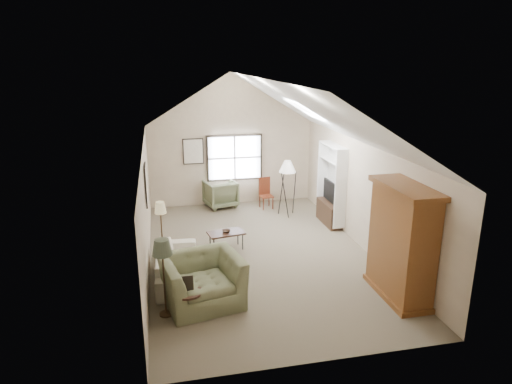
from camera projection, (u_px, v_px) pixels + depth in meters
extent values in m
cube|color=brown|center=(260.00, 254.00, 10.62)|extent=(5.00, 8.00, 0.01)
cube|color=#BBA98D|center=(231.00, 164.00, 14.01)|extent=(5.00, 0.01, 2.50)
cube|color=#BBA98D|center=(321.00, 288.00, 6.52)|extent=(5.00, 0.01, 2.50)
cube|color=#BBA98D|center=(146.00, 211.00, 9.76)|extent=(0.01, 8.00, 2.50)
cube|color=#BBA98D|center=(363.00, 196.00, 10.77)|extent=(0.01, 8.00, 2.50)
cube|color=black|center=(235.00, 158.00, 13.94)|extent=(1.72, 0.08, 1.42)
cube|color=black|center=(146.00, 185.00, 9.90)|extent=(0.68, 0.04, 0.88)
cube|color=black|center=(193.00, 151.00, 13.62)|extent=(0.62, 0.04, 0.78)
cube|color=brown|center=(402.00, 242.00, 8.50)|extent=(0.60, 1.50, 2.20)
cube|color=white|center=(331.00, 183.00, 12.27)|extent=(0.32, 1.30, 2.10)
cube|color=#382316|center=(329.00, 213.00, 12.51)|extent=(0.34, 1.18, 0.60)
cube|color=black|center=(330.00, 191.00, 12.33)|extent=(0.05, 0.90, 0.55)
imported|color=beige|center=(178.00, 264.00, 9.43)|extent=(0.94, 2.15, 0.62)
imported|color=#6F6F4E|center=(202.00, 281.00, 8.41)|extent=(1.63, 1.49, 0.92)
imported|color=#686C4B|center=(220.00, 194.00, 13.89)|extent=(1.07, 1.08, 0.81)
cube|color=#331C15|center=(226.00, 241.00, 10.85)|extent=(0.91, 0.60, 0.43)
imported|color=#341C15|center=(226.00, 231.00, 10.78)|extent=(0.23, 0.23, 0.05)
cylinder|color=#3B2218|center=(188.00, 305.00, 7.96)|extent=(0.56, 0.56, 0.53)
cube|color=brown|center=(266.00, 193.00, 13.72)|extent=(0.41, 0.41, 0.93)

